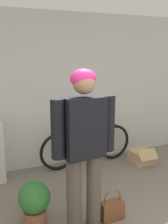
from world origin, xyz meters
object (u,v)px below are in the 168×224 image
bicycle (87,145)px  potted_plant (35,201)px  person (84,140)px  cardboard_box (141,156)px  handbag (112,210)px

bicycle → potted_plant: bearing=-136.5°
person → potted_plant: (-0.49, 0.28, -0.75)m
person → cardboard_box: (1.67, 1.24, -0.93)m
bicycle → cardboard_box: 1.01m
person → handbag: (0.36, -0.00, -0.91)m
cardboard_box → potted_plant: (-2.16, -0.95, 0.18)m
handbag → cardboard_box: 1.80m
handbag → potted_plant: bearing=161.5°
cardboard_box → potted_plant: potted_plant is taller
handbag → cardboard_box: (1.30, 1.24, -0.02)m
bicycle → potted_plant: 1.79m
person → handbag: person is taller
bicycle → handbag: size_ratio=4.44×
bicycle → handbag: bearing=-106.4°
bicycle → cardboard_box: bearing=-22.7°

